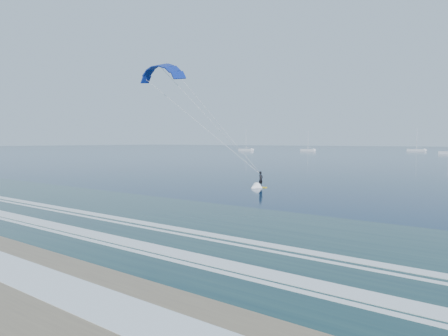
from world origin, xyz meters
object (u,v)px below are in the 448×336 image
kitesurfer_rig (210,120)px  sailboat_1 (308,150)px  sailboat_2 (416,150)px  sailboat_3 (448,153)px  sailboat_0 (246,150)px

kitesurfer_rig → sailboat_1: (-63.66, 166.32, -7.25)m
sailboat_2 → sailboat_1: bearing=-144.2°
sailboat_2 → sailboat_3: size_ratio=1.21×
kitesurfer_rig → sailboat_3: (5.11, 155.88, -7.25)m
sailboat_0 → sailboat_1: sailboat_0 is taller
sailboat_0 → sailboat_2: sailboat_2 is taller
kitesurfer_rig → sailboat_0: bearing=121.9°
kitesurfer_rig → sailboat_2: kitesurfer_rig is taller
sailboat_1 → sailboat_2: bearing=35.8°
kitesurfer_rig → sailboat_2: size_ratio=1.24×
sailboat_1 → sailboat_2: (47.86, 34.57, 0.01)m
sailboat_0 → sailboat_3: (99.88, 3.76, -0.01)m
kitesurfer_rig → sailboat_2: 201.64m
kitesurfer_rig → sailboat_0: size_ratio=1.27×
kitesurfer_rig → sailboat_1: size_ratio=1.37×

